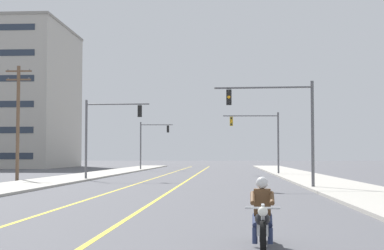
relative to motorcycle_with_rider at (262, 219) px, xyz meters
name	(u,v)px	position (x,y,z in m)	size (l,w,h in m)	color
lane_stripe_center	(192,177)	(-3.76, 38.66, -0.58)	(0.16, 100.00, 0.01)	yellow
lane_stripe_left	(158,177)	(-6.79, 38.66, -0.58)	(0.16, 100.00, 0.01)	yellow
sidewalk_kerb_right	(313,179)	(5.96, 33.66, -0.52)	(4.40, 110.00, 0.14)	#ADA89E
sidewalk_kerb_left	(70,178)	(-13.29, 33.66, -0.52)	(4.40, 110.00, 0.14)	#ADA89E
motorcycle_with_rider	(262,219)	(0.00, 0.00, 0.00)	(0.70, 2.19, 1.46)	black
traffic_signal_near_right	(283,117)	(2.51, 21.34, 3.56)	(5.72, 0.45, 6.20)	#56565B
traffic_signal_near_left	(104,127)	(-10.14, 31.85, 3.52)	(5.01, 0.37, 6.20)	#56565B
traffic_signal_mid_right	(262,133)	(2.76, 45.81, 3.55)	(5.57, 0.54, 6.20)	#56565B
traffic_signal_mid_left	(150,139)	(-10.64, 62.12, 3.47)	(4.21, 0.57, 6.20)	#56565B
utility_pole_left_near	(18,119)	(-16.55, 30.76, 4.11)	(1.99, 0.26, 8.72)	brown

